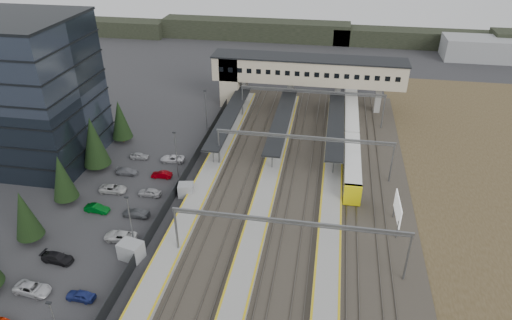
% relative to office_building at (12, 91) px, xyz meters
% --- Properties ---
extents(ground, '(220.00, 220.00, 0.00)m').
position_rel_office_building_xyz_m(ground, '(36.00, -12.00, -12.19)').
color(ground, '#2B2B2D').
rests_on(ground, ground).
extents(office_building, '(24.30, 18.30, 24.30)m').
position_rel_office_building_xyz_m(office_building, '(0.00, 0.00, 0.00)').
color(office_building, '#3A4455').
rests_on(office_building, ground).
extents(conifer_row, '(4.42, 49.82, 9.50)m').
position_rel_office_building_xyz_m(conifer_row, '(14.00, -15.86, -7.36)').
color(conifer_row, black).
rests_on(conifer_row, ground).
extents(car_park, '(10.52, 44.60, 1.25)m').
position_rel_office_building_xyz_m(car_park, '(22.75, -19.41, -11.60)').
color(car_park, '#BABBC0').
rests_on(car_park, ground).
extents(lampposts, '(0.50, 53.25, 8.07)m').
position_rel_office_building_xyz_m(lampposts, '(28.00, -10.75, -7.86)').
color(lampposts, slate).
rests_on(lampposts, ground).
extents(fence, '(0.08, 90.00, 2.00)m').
position_rel_office_building_xyz_m(fence, '(29.50, -7.00, -11.19)').
color(fence, '#26282B').
rests_on(fence, ground).
extents(relay_cabin_near, '(3.28, 2.71, 2.40)m').
position_rel_office_building_xyz_m(relay_cabin_near, '(28.44, -21.87, -10.99)').
color(relay_cabin_near, gray).
rests_on(relay_cabin_near, ground).
extents(relay_cabin_far, '(2.56, 2.26, 2.07)m').
position_rel_office_building_xyz_m(relay_cabin_far, '(31.02, -7.22, -11.15)').
color(relay_cabin_far, gray).
rests_on(relay_cabin_far, ground).
extents(rail_corridor, '(34.00, 90.00, 0.92)m').
position_rel_office_building_xyz_m(rail_corridor, '(45.34, -7.00, -11.90)').
color(rail_corridor, '#352F27').
rests_on(rail_corridor, ground).
extents(canopies, '(23.10, 30.00, 3.28)m').
position_rel_office_building_xyz_m(canopies, '(43.00, 15.00, -8.27)').
color(canopies, black).
rests_on(canopies, ground).
extents(footbridge, '(40.40, 6.40, 11.20)m').
position_rel_office_building_xyz_m(footbridge, '(43.70, 30.00, -4.26)').
color(footbridge, beige).
rests_on(footbridge, ground).
extents(gantries, '(28.40, 62.28, 7.17)m').
position_rel_office_building_xyz_m(gantries, '(48.00, -9.00, -6.20)').
color(gantries, slate).
rests_on(gantries, ground).
extents(train, '(2.59, 54.07, 3.26)m').
position_rel_office_building_xyz_m(train, '(56.00, 20.91, -10.34)').
color(train, white).
rests_on(train, ground).
extents(billboard, '(0.30, 5.64, 4.72)m').
position_rel_office_building_xyz_m(billboard, '(61.86, -9.94, -9.04)').
color(billboard, slate).
rests_on(billboard, ground).
extents(treeline_far, '(170.00, 19.00, 7.00)m').
position_rel_office_building_xyz_m(treeline_far, '(59.81, 80.28, -9.24)').
color(treeline_far, black).
rests_on(treeline_far, ground).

